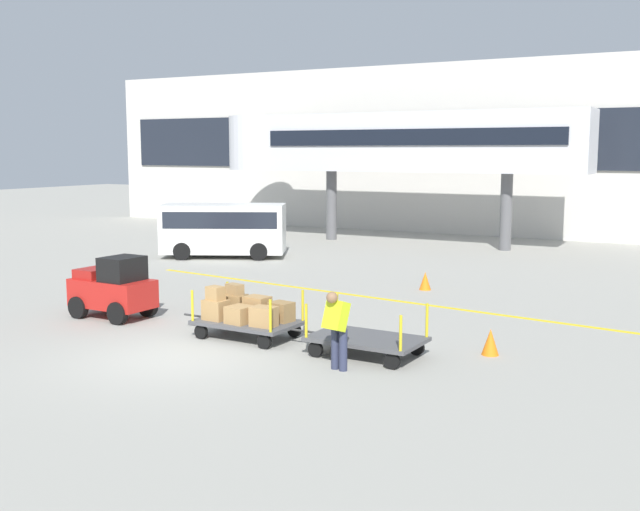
{
  "coord_description": "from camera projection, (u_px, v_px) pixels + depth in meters",
  "views": [
    {
      "loc": [
        9.84,
        -11.93,
        4.2
      ],
      "look_at": [
        0.65,
        4.97,
        1.54
      ],
      "focal_mm": 42.79,
      "sensor_mm": 36.0,
      "label": 1
    }
  ],
  "objects": [
    {
      "name": "safety_cone_near",
      "position": [
        490.0,
        342.0,
        15.74
      ],
      "size": [
        0.36,
        0.36,
        0.55
      ],
      "primitive_type": "cone",
      "color": "orange",
      "rests_on": "ground_plane"
    },
    {
      "name": "baggage_cart_middle",
      "position": [
        366.0,
        340.0,
        15.65
      ],
      "size": [
        3.02,
        1.48,
        1.1
      ],
      "color": "#4C4C4F",
      "rests_on": "ground_plane"
    },
    {
      "name": "terminal_building",
      "position": [
        511.0,
        149.0,
        37.64
      ],
      "size": [
        47.89,
        2.51,
        8.53
      ],
      "color": "beige",
      "rests_on": "ground_plane"
    },
    {
      "name": "jet_bridge",
      "position": [
        380.0,
        143.0,
        34.5
      ],
      "size": [
        17.23,
        3.0,
        5.86
      ],
      "color": "silver",
      "rests_on": "ground_plane"
    },
    {
      "name": "baggage_cart_lead",
      "position": [
        246.0,
        313.0,
        17.17
      ],
      "size": [
        3.02,
        1.48,
        1.17
      ],
      "color": "#4C4C4F",
      "rests_on": "ground_plane"
    },
    {
      "name": "safety_cone_far",
      "position": [
        425.0,
        281.0,
        23.1
      ],
      "size": [
        0.36,
        0.36,
        0.55
      ],
      "primitive_type": "cone",
      "color": "orange",
      "rests_on": "ground_plane"
    },
    {
      "name": "apron_lead_line",
      "position": [
        416.0,
        303.0,
        21.06
      ],
      "size": [
        19.98,
        3.03,
        0.01
      ],
      "primitive_type": "cube",
      "rotation": [
        0.0,
        0.0,
        -0.14
      ],
      "color": "yellow",
      "rests_on": "ground_plane"
    },
    {
      "name": "ground_plane",
      "position": [
        177.0,
        357.0,
        15.62
      ],
      "size": [
        120.0,
        120.0,
        0.0
      ],
      "primitive_type": "plane",
      "color": "#9E9B91"
    },
    {
      "name": "shuttle_van",
      "position": [
        224.0,
        226.0,
        30.09
      ],
      "size": [
        5.14,
        3.84,
        2.1
      ],
      "color": "white",
      "rests_on": "ground_plane"
    },
    {
      "name": "baggage_handler",
      "position": [
        337.0,
        327.0,
        14.53
      ],
      "size": [
        0.48,
        0.5,
        1.56
      ],
      "color": "#2D334C",
      "rests_on": "ground_plane"
    },
    {
      "name": "baggage_tug",
      "position": [
        113.0,
        288.0,
        19.2
      ],
      "size": [
        2.14,
        1.29,
        1.58
      ],
      "color": "red",
      "rests_on": "ground_plane"
    }
  ]
}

